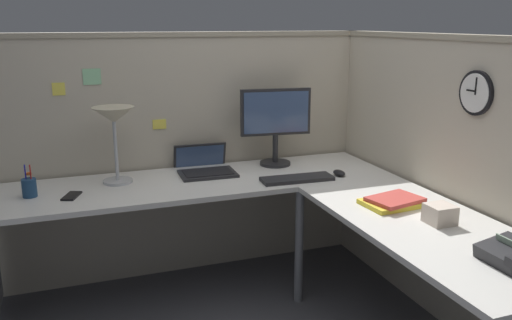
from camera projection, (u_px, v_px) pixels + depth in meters
name	position (u px, v px, depth m)	size (l,w,h in m)	color
ground_plane	(284.00, 318.00, 3.07)	(6.80, 6.80, 0.00)	#47474C
cubicle_wall_back	(183.00, 155.00, 3.54)	(2.57, 0.12, 1.58)	#B7AD99
cubicle_wall_right	(452.00, 183.00, 2.92)	(0.12, 2.37, 1.58)	#B7AD99
desk	(263.00, 220.00, 2.82)	(2.35, 2.15, 0.73)	silver
monitor	(276.00, 121.00, 3.46)	(0.46, 0.20, 0.50)	#232326
laptop	(204.00, 167.00, 3.38)	(0.35, 0.39, 0.22)	#232326
keyboard	(297.00, 179.00, 3.18)	(0.43, 0.14, 0.02)	#232326
computer_mouse	(339.00, 173.00, 3.28)	(0.06, 0.10, 0.03)	black
desk_lamp_dome	(114.00, 121.00, 3.05)	(0.24, 0.24, 0.44)	#B7BABF
pen_cup	(29.00, 187.00, 2.88)	(0.08, 0.08, 0.18)	navy
cell_phone	(72.00, 196.00, 2.89)	(0.07, 0.14, 0.01)	black
office_phone	(512.00, 255.00, 2.08)	(0.19, 0.21, 0.11)	#232326
book_stack	(393.00, 202.00, 2.75)	(0.31, 0.25, 0.04)	yellow
tissue_box	(440.00, 214.00, 2.50)	(0.12, 0.12, 0.09)	beige
wall_clock	(477.00, 93.00, 2.62)	(0.04, 0.22, 0.22)	black
pinned_note_leftmost	(59.00, 89.00, 3.13)	(0.07, 0.00, 0.07)	#EAD84C
pinned_note_middle	(159.00, 124.00, 3.39)	(0.08, 0.00, 0.06)	#EAD84C
pinned_note_rightmost	(92.00, 77.00, 3.18)	(0.10, 0.00, 0.09)	#8CCC99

